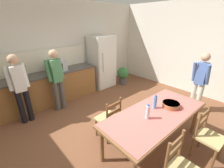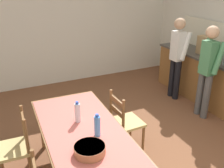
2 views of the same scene
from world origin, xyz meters
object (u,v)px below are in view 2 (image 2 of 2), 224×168
Objects in this scene: person_at_sink at (177,55)px; dining_table at (85,138)px; chair_side_far_left at (125,122)px; serving_bowl at (90,149)px; paper_bag at (204,45)px; chair_side_near_left at (16,148)px; bottle_near_centre at (78,112)px; person_at_counter at (208,68)px; bottle_off_centre at (97,126)px.

dining_table is at bearing -148.13° from person_at_sink.
chair_side_far_left reaches higher than dining_table.
paper_bag is at bearing 119.72° from serving_bowl.
chair_side_near_left is 3.44m from person_at_sink.
bottle_near_centre is 0.84× the size of serving_bowl.
bottle_near_centre is 0.30× the size of chair_side_near_left.
person_at_counter is at bearing 100.28° from bottle_near_centre.
serving_bowl is 0.35× the size of chair_side_near_left.
bottle_near_centre reaches higher than chair_side_far_left.
bottle_off_centre is 0.96m from chair_side_far_left.
bottle_off_centre is 0.16× the size of person_at_sink.
paper_bag is 0.22× the size of person_at_sink.
person_at_counter is (-0.83, 2.38, 0.05)m from bottle_off_centre.
dining_table is at bearing -135.00° from bottle_off_centre.
person_at_sink is (-0.17, -0.49, -0.18)m from paper_bag.
dining_table is 7.99× the size of bottle_near_centre.
serving_bowl is 1.15m from chair_side_near_left.
bottle_off_centre is at bearing -62.60° from paper_bag.
serving_bowl is (0.37, -0.08, 0.12)m from dining_table.
chair_side_far_left is 0.55× the size of person_at_counter.
dining_table is 1.31× the size of person_at_counter.
bottle_near_centre reaches higher than serving_bowl.
dining_table is at bearing 118.76° from chair_side_far_left.
bottle_off_centre is 0.30× the size of chair_side_near_left.
chair_side_near_left is (-0.61, -0.84, -0.44)m from bottle_off_centre.
bottle_off_centre is 0.84× the size of serving_bowl.
bottle_off_centre reaches higher than dining_table.
serving_bowl is at bearing -36.15° from bottle_off_centre.
person_at_sink is at bearing -109.26° from paper_bag.
bottle_off_centre is 1.13m from chair_side_near_left.
paper_bag is at bearing -69.27° from chair_side_far_left.
bottle_off_centre is at bearing -160.86° from person_at_counter.
chair_side_far_left is (-0.19, 0.75, -0.44)m from bottle_near_centre.
person_at_sink is (-1.29, 2.50, 0.05)m from bottle_near_centre.
person_at_sink is at bearing 88.64° from person_at_counter.
bottle_off_centre is at bearing 128.85° from chair_side_far_left.
paper_bag is 0.86m from person_at_counter.
person_at_counter is at bearing -91.36° from person_at_sink.
paper_bag is 0.55m from person_at_sink.
paper_bag reaches higher than serving_bowl.
bottle_near_centre is 2.82m from person_at_sink.
bottle_near_centre is at bearing 172.07° from serving_bowl.
serving_bowl is (1.76, -3.08, -0.30)m from paper_bag.
person_at_sink is at bearing 121.87° from dining_table.
serving_bowl is at bearing -60.28° from paper_bag.
serving_bowl is at bearing -7.93° from bottle_near_centre.
person_at_sink is (-1.56, 2.51, 0.25)m from dining_table.
dining_table is 0.40m from serving_bowl.
bottle_near_centre is (-0.27, 0.01, 0.20)m from dining_table.
bottle_near_centre reaches higher than chair_side_near_left.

